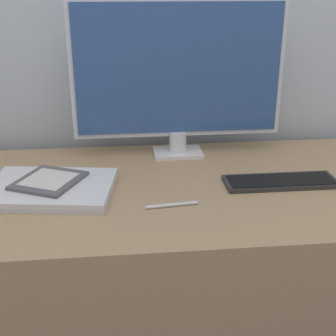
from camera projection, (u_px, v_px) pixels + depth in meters
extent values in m
cube|color=#997A56|center=(167.00, 289.00, 1.44)|extent=(1.53, 0.68, 0.70)
cube|color=silver|center=(178.00, 152.00, 1.53)|extent=(0.16, 0.11, 0.01)
cylinder|color=silver|center=(178.00, 141.00, 1.52)|extent=(0.05, 0.05, 0.07)
cube|color=silver|center=(178.00, 69.00, 1.43)|extent=(0.66, 0.01, 0.42)
cube|color=#2D4C84|center=(179.00, 70.00, 1.43)|extent=(0.63, 0.01, 0.40)
cube|color=#282828|center=(281.00, 182.00, 1.31)|extent=(0.32, 0.11, 0.01)
cube|color=black|center=(281.00, 180.00, 1.31)|extent=(0.29, 0.09, 0.00)
cube|color=#BCBCC1|center=(50.00, 191.00, 1.25)|extent=(0.36, 0.29, 0.01)
cube|color=silver|center=(50.00, 186.00, 1.25)|extent=(0.36, 0.29, 0.01)
cube|color=#4C4C51|center=(49.00, 181.00, 1.26)|extent=(0.21, 0.22, 0.01)
cube|color=beige|center=(49.00, 179.00, 1.26)|extent=(0.16, 0.16, 0.00)
cylinder|color=silver|center=(171.00, 205.00, 1.18)|extent=(0.13, 0.02, 0.01)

